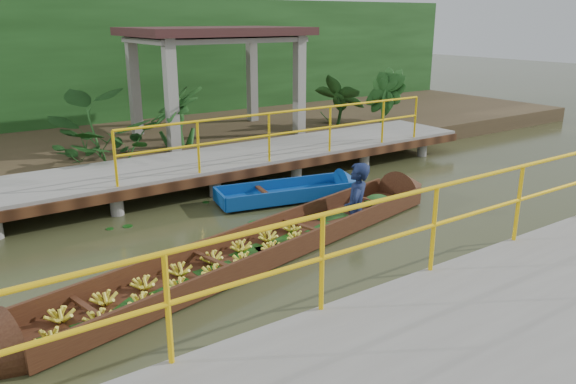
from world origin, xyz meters
TOP-DOWN VIEW (x-y plane):
  - ground at (0.00, 0.00)m, footprint 80.00×80.00m
  - land_strip at (0.00, 7.50)m, footprint 30.00×8.00m
  - far_dock at (0.02, 3.43)m, footprint 16.00×2.06m
  - near_dock at (1.00, -4.20)m, footprint 18.00×2.40m
  - pavilion at (3.00, 6.30)m, footprint 4.40×3.00m
  - foliage_backdrop at (0.00, 10.00)m, footprint 30.00×0.80m
  - vendor_boat at (0.61, -0.26)m, footprint 9.20×2.79m
  - moored_blue_boat at (2.71, 1.51)m, footprint 3.19×1.40m
  - tropical_plants at (1.22, 5.30)m, footprint 14.28×1.28m

SIDE VIEW (x-z plane):
  - ground at x=0.00m, z-range 0.00..0.00m
  - moored_blue_boat at x=2.71m, z-range -0.24..0.50m
  - land_strip at x=0.00m, z-range 0.00..0.45m
  - vendor_boat at x=0.61m, z-range -0.83..1.41m
  - near_dock at x=1.00m, z-range -0.56..1.16m
  - far_dock at x=0.02m, z-range -0.35..1.30m
  - tropical_plants at x=1.22m, z-range 0.45..2.05m
  - foliage_backdrop at x=0.00m, z-range 0.00..4.00m
  - pavilion at x=3.00m, z-range 1.32..4.32m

